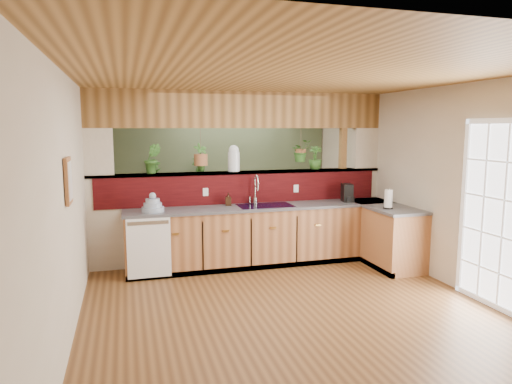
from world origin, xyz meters
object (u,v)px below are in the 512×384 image
object	(u,v)px
paper_towel	(388,199)
glass_jar	(234,158)
soap_dispenser	(228,199)
coffee_maker	(347,194)
dish_stack	(153,206)
faucet	(256,188)
shelving_console	(182,209)

from	to	relation	value
paper_towel	glass_jar	distance (m)	2.37
paper_towel	soap_dispenser	bearing A→B (deg)	157.52
glass_jar	soap_dispenser	bearing A→B (deg)	-122.48
soap_dispenser	coffee_maker	distance (m)	1.89
dish_stack	soap_dispenser	bearing A→B (deg)	11.16
faucet	shelving_console	bearing A→B (deg)	112.60
coffee_maker	glass_jar	bearing A→B (deg)	-178.45
shelving_console	coffee_maker	bearing A→B (deg)	-24.78
dish_stack	shelving_console	xyz separation A→B (m)	(0.67, 2.34, -0.48)
faucet	coffee_maker	xyz separation A→B (m)	(1.46, -0.17, -0.11)
soap_dispenser	paper_towel	bearing A→B (deg)	-22.48
dish_stack	shelving_console	distance (m)	2.48
soap_dispenser	dish_stack	bearing A→B (deg)	-168.84
dish_stack	coffee_maker	world-z (taller)	coffee_maker
soap_dispenser	paper_towel	xyz separation A→B (m)	(2.16, -0.89, 0.04)
glass_jar	coffee_maker	bearing A→B (deg)	-12.39
coffee_maker	glass_jar	distance (m)	1.87
faucet	paper_towel	distance (m)	1.95
dish_stack	soap_dispenser	world-z (taller)	dish_stack
faucet	soap_dispenser	world-z (taller)	faucet
paper_towel	coffee_maker	bearing A→B (deg)	110.61
coffee_maker	glass_jar	xyz separation A→B (m)	(-1.74, 0.38, 0.56)
soap_dispenser	glass_jar	xyz separation A→B (m)	(0.14, 0.22, 0.60)
dish_stack	shelving_console	size ratio (longest dim) A/B	0.19
faucet	coffee_maker	world-z (taller)	faucet
shelving_console	paper_towel	bearing A→B (deg)	-29.55
soap_dispenser	glass_jar	world-z (taller)	glass_jar
faucet	shelving_console	world-z (taller)	faucet
faucet	glass_jar	xyz separation A→B (m)	(-0.29, 0.22, 0.45)
dish_stack	glass_jar	world-z (taller)	glass_jar
dish_stack	glass_jar	bearing A→B (deg)	19.33
soap_dispenser	shelving_console	xyz separation A→B (m)	(-0.45, 2.12, -0.50)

